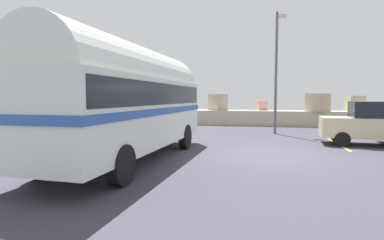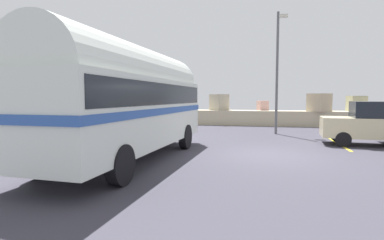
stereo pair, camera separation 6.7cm
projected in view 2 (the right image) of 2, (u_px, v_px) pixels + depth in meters
name	position (u px, v px, depth m)	size (l,w,h in m)	color
ground	(267.00, 155.00, 10.66)	(32.00, 26.00, 0.02)	#3B3943
breakwater	(263.00, 115.00, 22.09)	(31.36, 2.57, 2.47)	#BEAF90
vintage_coach	(129.00, 97.00, 9.59)	(2.81, 8.69, 3.70)	black
parked_car_nearest	(376.00, 123.00, 12.63)	(4.24, 2.07, 1.86)	black
lamp_post	(278.00, 66.00, 16.62)	(0.61, 0.74, 6.70)	#5B5B60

